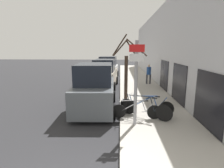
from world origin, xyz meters
name	(u,v)px	position (x,y,z in m)	size (l,w,h in m)	color
ground_plane	(108,88)	(0.00, 11.20, 0.00)	(80.00, 80.00, 0.00)	#28282B
sidewalk_curb	(137,81)	(2.60, 14.00, 0.07)	(3.20, 32.00, 0.15)	#ADA89E
building_facade	(157,47)	(4.35, 13.93, 3.23)	(0.23, 32.00, 6.50)	#BCBCC1
signpost	(136,81)	(1.58, 3.89, 1.88)	(0.56, 0.15, 3.22)	#939399
bicycle_0	(136,110)	(1.69, 4.46, 0.51)	(2.10, 0.44, 0.84)	black
bicycle_1	(144,108)	(2.05, 4.62, 0.56)	(2.11, 1.20, 0.97)	black
bicycle_2	(148,107)	(2.23, 4.92, 0.54)	(2.26, 0.46, 0.91)	black
parked_car_0	(95,89)	(-0.29, 5.99, 1.06)	(2.22, 4.32, 2.36)	#51565B
parked_car_1	(105,75)	(-0.25, 11.41, 1.03)	(2.11, 4.39, 2.28)	gray
parked_car_2	(108,68)	(-0.31, 16.31, 1.03)	(2.24, 4.29, 2.31)	silver
pedestrian_near	(149,73)	(3.42, 12.26, 1.10)	(0.43, 0.37, 1.65)	#333338
street_tree	(126,71)	(1.33, 7.06, 1.85)	(1.91, 0.90, 3.72)	#3D2D23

